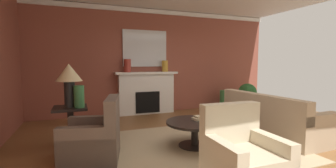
{
  "coord_description": "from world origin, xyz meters",
  "views": [
    {
      "loc": [
        -2.19,
        -3.83,
        1.46
      ],
      "look_at": [
        -0.34,
        0.99,
        1.0
      ],
      "focal_mm": 25.16,
      "sensor_mm": 36.0,
      "label": 1
    }
  ],
  "objects_px": {
    "mantel_mirror": "(145,48)",
    "table_lamp": "(69,77)",
    "vase_tall_corner": "(224,100)",
    "side_table": "(71,124)",
    "sofa": "(272,120)",
    "vase_mantel_right": "(165,66)",
    "vase_on_side_table": "(79,97)",
    "fireplace": "(147,94)",
    "potted_plant": "(247,94)",
    "armchair_near_window": "(94,140)",
    "armchair_facing_fireplace": "(243,160)",
    "vase_mantel_left": "(127,66)",
    "coffee_table": "(195,128)"
  },
  "relations": [
    {
      "from": "mantel_mirror",
      "to": "coffee_table",
      "type": "distance_m",
      "value": 3.41
    },
    {
      "from": "fireplace",
      "to": "vase_mantel_right",
      "type": "bearing_deg",
      "value": -5.15
    },
    {
      "from": "armchair_near_window",
      "to": "vase_mantel_left",
      "type": "bearing_deg",
      "value": 69.07
    },
    {
      "from": "fireplace",
      "to": "mantel_mirror",
      "type": "distance_m",
      "value": 1.31
    },
    {
      "from": "vase_tall_corner",
      "to": "vase_on_side_table",
      "type": "relative_size",
      "value": 1.6
    },
    {
      "from": "coffee_table",
      "to": "vase_tall_corner",
      "type": "distance_m",
      "value": 3.56
    },
    {
      "from": "armchair_facing_fireplace",
      "to": "table_lamp",
      "type": "relative_size",
      "value": 1.27
    },
    {
      "from": "armchair_near_window",
      "to": "potted_plant",
      "type": "bearing_deg",
      "value": 25.54
    },
    {
      "from": "armchair_facing_fireplace",
      "to": "mantel_mirror",
      "type": "bearing_deg",
      "value": 89.59
    },
    {
      "from": "side_table",
      "to": "vase_on_side_table",
      "type": "bearing_deg",
      "value": -38.66
    },
    {
      "from": "table_lamp",
      "to": "vase_tall_corner",
      "type": "xyz_separation_m",
      "value": [
        4.43,
        1.82,
        -0.92
      ]
    },
    {
      "from": "coffee_table",
      "to": "vase_mantel_left",
      "type": "relative_size",
      "value": 2.79
    },
    {
      "from": "vase_mantel_left",
      "to": "armchair_facing_fireplace",
      "type": "bearing_deg",
      "value": -83.03
    },
    {
      "from": "vase_mantel_right",
      "to": "vase_on_side_table",
      "type": "bearing_deg",
      "value": -137.37
    },
    {
      "from": "table_lamp",
      "to": "vase_on_side_table",
      "type": "bearing_deg",
      "value": -38.66
    },
    {
      "from": "vase_tall_corner",
      "to": "side_table",
      "type": "bearing_deg",
      "value": -157.68
    },
    {
      "from": "fireplace",
      "to": "mantel_mirror",
      "type": "bearing_deg",
      "value": 90.0
    },
    {
      "from": "sofa",
      "to": "side_table",
      "type": "bearing_deg",
      "value": 168.67
    },
    {
      "from": "armchair_near_window",
      "to": "vase_mantel_left",
      "type": "relative_size",
      "value": 2.67
    },
    {
      "from": "table_lamp",
      "to": "vase_tall_corner",
      "type": "bearing_deg",
      "value": 22.32
    },
    {
      "from": "vase_tall_corner",
      "to": "vase_on_side_table",
      "type": "bearing_deg",
      "value": -155.63
    },
    {
      "from": "side_table",
      "to": "vase_mantel_right",
      "type": "height_order",
      "value": "vase_mantel_right"
    },
    {
      "from": "armchair_facing_fireplace",
      "to": "table_lamp",
      "type": "bearing_deg",
      "value": 131.78
    },
    {
      "from": "armchair_facing_fireplace",
      "to": "vase_mantel_left",
      "type": "height_order",
      "value": "vase_mantel_left"
    },
    {
      "from": "mantel_mirror",
      "to": "vase_tall_corner",
      "type": "xyz_separation_m",
      "value": [
        2.45,
        -0.42,
        -1.58
      ]
    },
    {
      "from": "vase_tall_corner",
      "to": "sofa",
      "type": "bearing_deg",
      "value": -103.78
    },
    {
      "from": "fireplace",
      "to": "armchair_facing_fireplace",
      "type": "height_order",
      "value": "fireplace"
    },
    {
      "from": "mantel_mirror",
      "to": "table_lamp",
      "type": "bearing_deg",
      "value": -131.45
    },
    {
      "from": "mantel_mirror",
      "to": "table_lamp",
      "type": "height_order",
      "value": "mantel_mirror"
    },
    {
      "from": "mantel_mirror",
      "to": "coffee_table",
      "type": "xyz_separation_m",
      "value": [
        0.04,
        -3.04,
        -1.54
      ]
    },
    {
      "from": "table_lamp",
      "to": "vase_tall_corner",
      "type": "distance_m",
      "value": 4.87
    },
    {
      "from": "side_table",
      "to": "potted_plant",
      "type": "relative_size",
      "value": 0.84
    },
    {
      "from": "side_table",
      "to": "vase_mantel_right",
      "type": "relative_size",
      "value": 2.16
    },
    {
      "from": "potted_plant",
      "to": "vase_tall_corner",
      "type": "bearing_deg",
      "value": 150.1
    },
    {
      "from": "side_table",
      "to": "vase_on_side_table",
      "type": "xyz_separation_m",
      "value": [
        0.15,
        -0.12,
        0.49
      ]
    },
    {
      "from": "armchair_facing_fireplace",
      "to": "vase_on_side_table",
      "type": "distance_m",
      "value": 2.79
    },
    {
      "from": "armchair_near_window",
      "to": "potted_plant",
      "type": "height_order",
      "value": "armchair_near_window"
    },
    {
      "from": "mantel_mirror",
      "to": "table_lamp",
      "type": "distance_m",
      "value": 3.06
    },
    {
      "from": "armchair_near_window",
      "to": "armchair_facing_fireplace",
      "type": "height_order",
      "value": "same"
    },
    {
      "from": "vase_tall_corner",
      "to": "vase_mantel_right",
      "type": "bearing_deg",
      "value": 172.5
    },
    {
      "from": "armchair_near_window",
      "to": "vase_mantel_left",
      "type": "distance_m",
      "value": 3.22
    },
    {
      "from": "sofa",
      "to": "side_table",
      "type": "distance_m",
      "value": 3.87
    },
    {
      "from": "vase_on_side_table",
      "to": "armchair_near_window",
      "type": "bearing_deg",
      "value": -73.46
    },
    {
      "from": "mantel_mirror",
      "to": "armchair_facing_fireplace",
      "type": "distance_m",
      "value": 4.68
    },
    {
      "from": "armchair_facing_fireplace",
      "to": "vase_mantel_right",
      "type": "distance_m",
      "value": 4.41
    },
    {
      "from": "sofa",
      "to": "vase_mantel_right",
      "type": "bearing_deg",
      "value": 114.15
    },
    {
      "from": "sofa",
      "to": "side_table",
      "type": "xyz_separation_m",
      "value": [
        -3.79,
        0.76,
        0.1
      ]
    },
    {
      "from": "armchair_facing_fireplace",
      "to": "vase_tall_corner",
      "type": "xyz_separation_m",
      "value": [
        2.48,
        3.99,
        -0.0
      ]
    },
    {
      "from": "sofa",
      "to": "armchair_near_window",
      "type": "distance_m",
      "value": 3.45
    },
    {
      "from": "fireplace",
      "to": "vase_mantel_right",
      "type": "relative_size",
      "value": 5.56
    }
  ]
}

